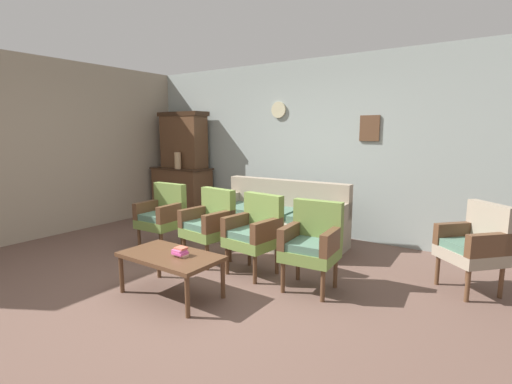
% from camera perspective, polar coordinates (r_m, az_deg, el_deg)
% --- Properties ---
extents(ground_plane, '(7.68, 7.68, 0.00)m').
position_cam_1_polar(ground_plane, '(4.13, -8.73, -13.83)').
color(ground_plane, brown).
extents(wall_back_with_decor, '(6.40, 0.09, 2.70)m').
position_cam_1_polar(wall_back_with_decor, '(5.99, 8.60, 6.65)').
color(wall_back_with_decor, '#939E99').
rests_on(wall_back_with_decor, ground).
extents(wall_left_side, '(0.06, 5.20, 2.70)m').
position_cam_1_polar(wall_left_side, '(6.48, -30.41, 5.67)').
color(wall_left_side, gray).
rests_on(wall_left_side, ground).
extents(side_cabinet, '(1.16, 0.55, 0.93)m').
position_cam_1_polar(side_cabinet, '(7.27, -11.15, -0.00)').
color(side_cabinet, brown).
rests_on(side_cabinet, ground).
extents(cabinet_upper_hutch, '(0.99, 0.38, 1.03)m').
position_cam_1_polar(cabinet_upper_hutch, '(7.24, -10.93, 7.80)').
color(cabinet_upper_hutch, brown).
rests_on(cabinet_upper_hutch, side_cabinet).
extents(vase_on_cabinet, '(0.12, 0.12, 0.30)m').
position_cam_1_polar(vase_on_cabinet, '(7.01, -11.79, 4.69)').
color(vase_on_cabinet, tan).
rests_on(vase_on_cabinet, side_cabinet).
extents(floral_couch, '(1.96, 0.89, 0.90)m').
position_cam_1_polar(floral_couch, '(5.41, 3.37, -4.52)').
color(floral_couch, gray).
rests_on(floral_couch, ground).
extents(armchair_row_middle, '(0.54, 0.51, 0.90)m').
position_cam_1_polar(armchair_row_middle, '(5.26, -14.00, -3.24)').
color(armchair_row_middle, olive).
rests_on(armchair_row_middle, ground).
extents(armchair_by_doorway, '(0.57, 0.54, 0.90)m').
position_cam_1_polar(armchair_by_doorway, '(4.69, -7.08, -4.54)').
color(armchair_by_doorway, olive).
rests_on(armchair_by_doorway, ground).
extents(armchair_near_cabinet, '(0.57, 0.54, 0.90)m').
position_cam_1_polar(armchair_near_cabinet, '(4.27, -0.18, -5.86)').
color(armchair_near_cabinet, olive).
rests_on(armchair_near_cabinet, ground).
extents(armchair_near_couch_end, '(0.56, 0.53, 0.90)m').
position_cam_1_polar(armchair_near_couch_end, '(3.89, 8.50, -7.45)').
color(armchair_near_couch_end, olive).
rests_on(armchair_near_couch_end, ground).
extents(wingback_chair_by_fireplace, '(0.71, 0.71, 0.90)m').
position_cam_1_polar(wingback_chair_by_fireplace, '(4.39, 30.29, -6.73)').
color(wingback_chair_by_fireplace, gray).
rests_on(wingback_chair_by_fireplace, ground).
extents(coffee_table, '(1.00, 0.56, 0.42)m').
position_cam_1_polar(coffee_table, '(3.83, -12.82, -9.83)').
color(coffee_table, brown).
rests_on(coffee_table, ground).
extents(book_stack_on_table, '(0.14, 0.12, 0.08)m').
position_cam_1_polar(book_stack_on_table, '(3.72, -11.41, -8.90)').
color(book_stack_on_table, tan).
rests_on(book_stack_on_table, coffee_table).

